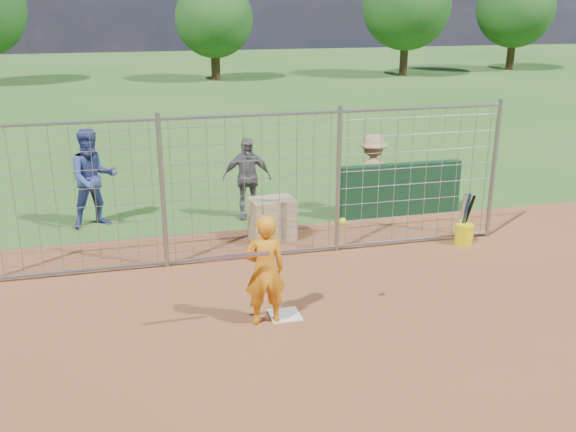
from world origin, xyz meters
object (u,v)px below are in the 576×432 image
object	(u,v)px
bystander_c	(372,174)
bucket_with_bats	(464,231)
batter	(265,270)
bystander_a	(93,178)
bystander_b	(247,178)
equipment_bin	(272,219)

from	to	relation	value
bystander_c	bucket_with_bats	size ratio (longest dim) A/B	1.72
batter	bystander_c	bearing A→B (deg)	-128.58
bystander_a	bystander_b	bearing A→B (deg)	-19.89
bystander_a	bystander_c	size ratio (longest dim) A/B	1.16
bystander_a	bystander_c	xyz separation A→B (m)	(5.57, -0.56, -0.14)
batter	bystander_a	bearing A→B (deg)	-64.90
bystander_c	bystander_b	bearing A→B (deg)	-4.78
bystander_c	batter	bearing A→B (deg)	55.30
batter	equipment_bin	bearing A→B (deg)	-105.97
bystander_a	bucket_with_bats	xyz separation A→B (m)	(6.57, -2.69, -0.73)
bystander_b	bystander_c	xyz separation A→B (m)	(2.58, -0.33, -0.01)
bystander_b	bucket_with_bats	xyz separation A→B (m)	(3.58, -2.45, -0.60)
batter	equipment_bin	size ratio (longest dim) A/B	1.98
bystander_a	equipment_bin	distance (m)	3.63
batter	bystander_b	size ratio (longest dim) A/B	0.93
bystander_a	batter	bearing A→B (deg)	-78.84
bystander_a	bucket_with_bats	size ratio (longest dim) A/B	2.00
batter	bystander_b	xyz separation A→B (m)	(0.60, 4.54, 0.06)
bystander_b	bucket_with_bats	distance (m)	4.38
batter	bystander_b	distance (m)	4.58
batter	bystander_a	distance (m)	5.34
bystander_b	bystander_c	distance (m)	2.60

